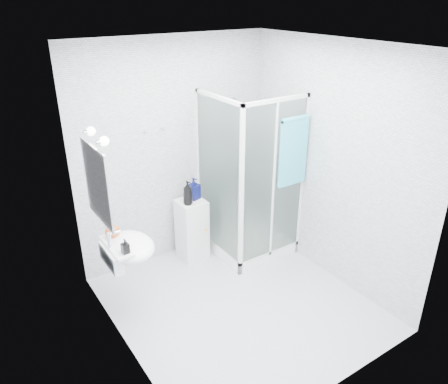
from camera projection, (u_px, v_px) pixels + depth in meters
room at (241, 192)px, 4.05m from camera, size 2.40×2.60×2.60m
shower_enclosure at (247, 220)px, 5.33m from camera, size 0.90×0.95×2.00m
wall_basin at (127, 248)px, 4.10m from camera, size 0.46×0.56×0.35m
mirror at (97, 185)px, 3.71m from camera, size 0.02×0.60×0.70m
vanity_lights at (97, 136)px, 3.56m from camera, size 0.10×0.40×0.08m
wall_hooks at (155, 130)px, 4.74m from camera, size 0.23×0.06×0.03m
storage_cabinet at (192, 229)px, 5.26m from camera, size 0.31×0.34×0.76m
hand_towel at (293, 150)px, 4.77m from camera, size 0.37×0.05×0.78m
shampoo_bottle_a at (188, 193)px, 4.98m from camera, size 0.13×0.13×0.29m
shampoo_bottle_b at (194, 188)px, 5.11m from camera, size 0.15×0.15×0.27m
soap_dispenser_orange at (112, 229)px, 4.12m from camera, size 0.15×0.15×0.18m
soap_dispenser_black at (125, 246)px, 3.88m from camera, size 0.07×0.07×0.14m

